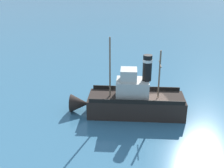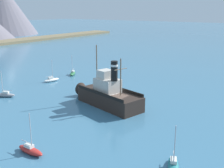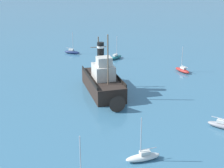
{
  "view_description": "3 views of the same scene",
  "coord_description": "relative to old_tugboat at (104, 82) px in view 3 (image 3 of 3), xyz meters",
  "views": [
    {
      "loc": [
        -30.22,
        10.97,
        16.89
      ],
      "look_at": [
        3.36,
        4.97,
        3.28
      ],
      "focal_mm": 45.0,
      "sensor_mm": 36.0,
      "label": 1
    },
    {
      "loc": [
        -35.43,
        -23.4,
        15.8
      ],
      "look_at": [
        2.99,
        3.3,
        3.18
      ],
      "focal_mm": 45.0,
      "sensor_mm": 36.0,
      "label": 2
    },
    {
      "loc": [
        24.87,
        47.89,
        19.37
      ],
      "look_at": [
        0.79,
        5.26,
        2.2
      ],
      "focal_mm": 55.0,
      "sensor_mm": 36.0,
      "label": 3
    }
  ],
  "objects": [
    {
      "name": "ground_plane",
      "position": [
        -0.98,
        -2.93,
        -1.83
      ],
      "size": [
        600.0,
        600.0,
        0.0
      ],
      "primitive_type": "plane",
      "color": "teal"
    },
    {
      "name": "old_tugboat",
      "position": [
        0.0,
        0.0,
        0.0
      ],
      "size": [
        7.18,
        14.79,
        9.9
      ],
      "color": "#2D231E",
      "rests_on": "ground"
    },
    {
      "name": "sailboat_red",
      "position": [
        -18.25,
        -2.5,
        -1.4
      ],
      "size": [
        1.13,
        3.81,
        4.9
      ],
      "color": "#B22823",
      "rests_on": "ground"
    },
    {
      "name": "sailboat_teal",
      "position": [
        -12.07,
        -16.99,
        -1.4
      ],
      "size": [
        3.92,
        2.56,
        4.9
      ],
      "color": "#23757A",
      "rests_on": "ground"
    },
    {
      "name": "sailboat_navy",
      "position": [
        -5.64,
        -25.92,
        -1.4
      ],
      "size": [
        3.25,
        3.64,
        4.9
      ],
      "color": "navy",
      "rests_on": "ground"
    },
    {
      "name": "sailboat_grey",
      "position": [
        -7.08,
        18.17,
        -1.4
      ],
      "size": [
        2.74,
        3.88,
        4.9
      ],
      "color": "gray",
      "rests_on": "ground"
    },
    {
      "name": "sailboat_white",
      "position": [
        5.74,
        19.44,
        -1.4
      ],
      "size": [
        3.94,
        1.81,
        4.9
      ],
      "color": "white",
      "rests_on": "ground"
    }
  ]
}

